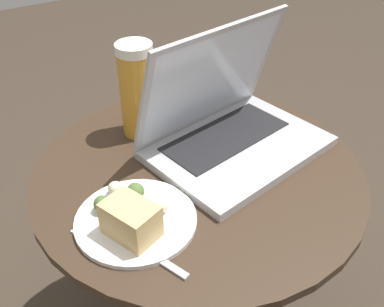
# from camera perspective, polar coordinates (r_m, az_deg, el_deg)

# --- Properties ---
(table) EXTENTS (0.66, 0.66, 0.57)m
(table) POSITION_cam_1_polar(r_m,az_deg,el_deg) (1.01, 0.71, -9.54)
(table) COLOR black
(table) RESTS_ON ground_plane
(napkin) EXTENTS (0.20, 0.17, 0.00)m
(napkin) POSITION_cam_1_polar(r_m,az_deg,el_deg) (0.79, -7.55, -8.20)
(napkin) COLOR white
(napkin) RESTS_ON table
(laptop) EXTENTS (0.39, 0.31, 0.26)m
(laptop) POSITION_cam_1_polar(r_m,az_deg,el_deg) (0.93, 4.68, 3.73)
(laptop) COLOR #B2B2B7
(laptop) RESTS_ON table
(beer_glass) EXTENTS (0.08, 0.08, 0.21)m
(beer_glass) POSITION_cam_1_polar(r_m,az_deg,el_deg) (0.95, -6.99, 7.99)
(beer_glass) COLOR gold
(beer_glass) RESTS_ON table
(snack_plate) EXTENTS (0.21, 0.21, 0.07)m
(snack_plate) POSITION_cam_1_polar(r_m,az_deg,el_deg) (0.77, -7.52, -8.01)
(snack_plate) COLOR white
(snack_plate) RESTS_ON table
(fork) EXTENTS (0.08, 0.17, 0.00)m
(fork) POSITION_cam_1_polar(r_m,az_deg,el_deg) (0.75, -7.03, -11.51)
(fork) COLOR #B2B2B7
(fork) RESTS_ON table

